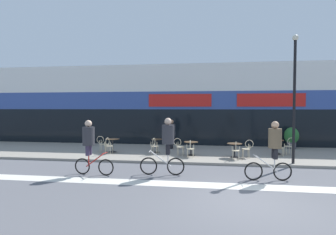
{
  "coord_description": "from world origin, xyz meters",
  "views": [
    {
      "loc": [
        -1.29,
        -7.49,
        2.65
      ],
      "look_at": [
        -3.23,
        6.58,
        2.1
      ],
      "focal_mm": 28.0,
      "sensor_mm": 36.0,
      "label": 1
    }
  ],
  "objects_px": {
    "cafe_chair_2_near": "(190,147)",
    "cafe_chair_4_near": "(280,146)",
    "cafe_chair_3_side": "(247,147)",
    "bistro_table_2": "(191,146)",
    "cafe_chair_2_side": "(179,145)",
    "planter_pot": "(291,137)",
    "lamp_post": "(294,90)",
    "cafe_chair_0_near": "(108,145)",
    "cyclist_0": "(273,146)",
    "cyclist_1": "(90,142)",
    "cafe_chair_0_side": "(102,143)",
    "bistro_table_4": "(277,144)",
    "bistro_table_0": "(113,142)",
    "cafe_chair_1_near": "(154,145)",
    "cyclist_2": "(167,141)",
    "cafe_chair_4_side": "(289,145)",
    "cafe_chair_3_near": "(236,149)",
    "pedestrian_near_end": "(171,131)",
    "bistro_table_3": "(235,147)",
    "bistro_table_1": "(157,143)"
  },
  "relations": [
    {
      "from": "bistro_table_3",
      "to": "cafe_chair_1_near",
      "type": "height_order",
      "value": "cafe_chair_1_near"
    },
    {
      "from": "bistro_table_2",
      "to": "cafe_chair_3_side",
      "type": "bearing_deg",
      "value": -4.98
    },
    {
      "from": "bistro_table_1",
      "to": "bistro_table_4",
      "type": "xyz_separation_m",
      "value": [
        6.55,
        0.36,
        0.02
      ]
    },
    {
      "from": "cafe_chair_3_near",
      "to": "pedestrian_near_end",
      "type": "height_order",
      "value": "pedestrian_near_end"
    },
    {
      "from": "bistro_table_4",
      "to": "bistro_table_2",
      "type": "bearing_deg",
      "value": -167.5
    },
    {
      "from": "cafe_chair_0_side",
      "to": "cyclist_1",
      "type": "relative_size",
      "value": 0.42
    },
    {
      "from": "cafe_chair_3_side",
      "to": "bistro_table_2",
      "type": "bearing_deg",
      "value": -6.35
    },
    {
      "from": "bistro_table_4",
      "to": "cafe_chair_4_near",
      "type": "xyz_separation_m",
      "value": [
        -0.01,
        -0.63,
        -0.03
      ]
    },
    {
      "from": "bistro_table_4",
      "to": "cyclist_1",
      "type": "height_order",
      "value": "cyclist_1"
    },
    {
      "from": "cafe_chair_4_side",
      "to": "cyclist_0",
      "type": "xyz_separation_m",
      "value": [
        -2.07,
        -4.96,
        0.64
      ]
    },
    {
      "from": "planter_pot",
      "to": "cafe_chair_3_near",
      "type": "bearing_deg",
      "value": -133.29
    },
    {
      "from": "cafe_chair_0_near",
      "to": "cafe_chair_0_side",
      "type": "xyz_separation_m",
      "value": [
        -0.62,
        0.62,
        0.0
      ]
    },
    {
      "from": "cyclist_1",
      "to": "cafe_chair_0_near",
      "type": "bearing_deg",
      "value": 103.28
    },
    {
      "from": "bistro_table_0",
      "to": "bistro_table_3",
      "type": "relative_size",
      "value": 1.05
    },
    {
      "from": "bistro_table_4",
      "to": "cafe_chair_2_side",
      "type": "bearing_deg",
      "value": -169.05
    },
    {
      "from": "bistro_table_2",
      "to": "cafe_chair_2_side",
      "type": "distance_m",
      "value": 0.63
    },
    {
      "from": "bistro_table_2",
      "to": "cafe_chair_1_near",
      "type": "height_order",
      "value": "cafe_chair_1_near"
    },
    {
      "from": "cafe_chair_4_side",
      "to": "cyclist_2",
      "type": "xyz_separation_m",
      "value": [
        -5.99,
        -4.71,
        0.69
      ]
    },
    {
      "from": "cafe_chair_2_side",
      "to": "pedestrian_near_end",
      "type": "height_order",
      "value": "pedestrian_near_end"
    },
    {
      "from": "cafe_chair_2_side",
      "to": "cafe_chair_0_side",
      "type": "bearing_deg",
      "value": -178.8
    },
    {
      "from": "cafe_chair_0_near",
      "to": "cafe_chair_3_side",
      "type": "relative_size",
      "value": 1.0
    },
    {
      "from": "bistro_table_4",
      "to": "cyclist_0",
      "type": "height_order",
      "value": "cyclist_0"
    },
    {
      "from": "cafe_chair_3_near",
      "to": "cafe_chair_4_near",
      "type": "bearing_deg",
      "value": -55.44
    },
    {
      "from": "planter_pot",
      "to": "cafe_chair_0_near",
      "type": "bearing_deg",
      "value": -162.18
    },
    {
      "from": "cafe_chair_1_near",
      "to": "pedestrian_near_end",
      "type": "bearing_deg",
      "value": -10.75
    },
    {
      "from": "cafe_chair_2_near",
      "to": "cyclist_1",
      "type": "height_order",
      "value": "cyclist_1"
    },
    {
      "from": "bistro_table_3",
      "to": "pedestrian_near_end",
      "type": "distance_m",
      "value": 4.23
    },
    {
      "from": "bistro_table_4",
      "to": "planter_pot",
      "type": "bearing_deg",
      "value": 56.87
    },
    {
      "from": "bistro_table_4",
      "to": "cafe_chair_2_near",
      "type": "xyz_separation_m",
      "value": [
        -4.6,
        -1.65,
        -0.03
      ]
    },
    {
      "from": "cafe_chair_3_side",
      "to": "cafe_chair_4_side",
      "type": "height_order",
      "value": "same"
    },
    {
      "from": "cafe_chair_0_near",
      "to": "cyclist_1",
      "type": "relative_size",
      "value": 0.42
    },
    {
      "from": "bistro_table_0",
      "to": "bistro_table_2",
      "type": "xyz_separation_m",
      "value": [
        4.44,
        -0.42,
        -0.03
      ]
    },
    {
      "from": "cafe_chair_2_near",
      "to": "lamp_post",
      "type": "xyz_separation_m",
      "value": [
        4.67,
        -0.72,
        2.77
      ]
    },
    {
      "from": "bistro_table_1",
      "to": "cafe_chair_4_side",
      "type": "bearing_deg",
      "value": 2.92
    },
    {
      "from": "bistro_table_0",
      "to": "bistro_table_4",
      "type": "bearing_deg",
      "value": 3.77
    },
    {
      "from": "bistro_table_1",
      "to": "cafe_chair_4_side",
      "type": "xyz_separation_m",
      "value": [
        7.18,
        0.37,
        -0.01
      ]
    },
    {
      "from": "cafe_chair_3_near",
      "to": "planter_pot",
      "type": "bearing_deg",
      "value": -36.63
    },
    {
      "from": "bistro_table_1",
      "to": "cafe_chair_2_side",
      "type": "bearing_deg",
      "value": -26.34
    },
    {
      "from": "cafe_chair_4_side",
      "to": "pedestrian_near_end",
      "type": "relative_size",
      "value": 0.5
    },
    {
      "from": "planter_pot",
      "to": "cafe_chair_2_near",
      "type": "bearing_deg",
      "value": -147.75
    },
    {
      "from": "bistro_table_2",
      "to": "bistro_table_4",
      "type": "xyz_separation_m",
      "value": [
        4.6,
        1.02,
        0.03
      ]
    },
    {
      "from": "bistro_table_4",
      "to": "bistro_table_0",
      "type": "bearing_deg",
      "value": -176.23
    },
    {
      "from": "cafe_chair_3_near",
      "to": "cyclist_2",
      "type": "bearing_deg",
      "value": 140.19
    },
    {
      "from": "cafe_chair_2_near",
      "to": "cafe_chair_4_near",
      "type": "distance_m",
      "value": 4.71
    },
    {
      "from": "cafe_chair_0_near",
      "to": "cyclist_2",
      "type": "height_order",
      "value": "cyclist_2"
    },
    {
      "from": "cyclist_0",
      "to": "cyclist_1",
      "type": "bearing_deg",
      "value": -3.95
    },
    {
      "from": "bistro_table_3",
      "to": "cafe_chair_4_side",
      "type": "xyz_separation_m",
      "value": [
        3.02,
        1.28,
        0.0
      ]
    },
    {
      "from": "planter_pot",
      "to": "lamp_post",
      "type": "distance_m",
      "value": 5.35
    },
    {
      "from": "cafe_chair_4_side",
      "to": "cafe_chair_2_near",
      "type": "bearing_deg",
      "value": 9.56
    },
    {
      "from": "cyclist_1",
      "to": "bistro_table_1",
      "type": "bearing_deg",
      "value": 72.0
    }
  ]
}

